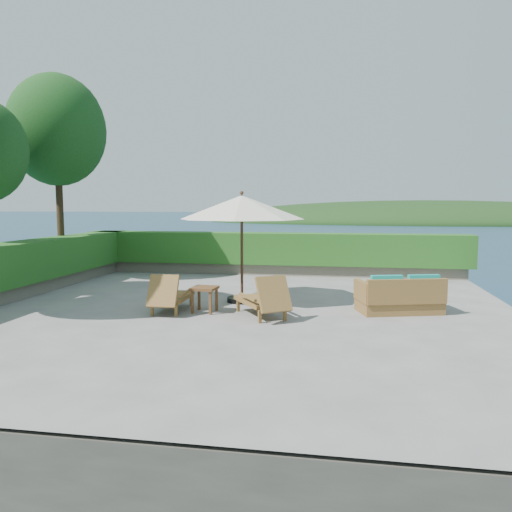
% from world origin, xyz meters
% --- Properties ---
extents(ground, '(12.00, 12.00, 0.00)m').
position_xyz_m(ground, '(0.00, 0.00, 0.00)').
color(ground, gray).
rests_on(ground, ground).
extents(foundation, '(12.00, 12.00, 3.00)m').
position_xyz_m(foundation, '(0.00, 0.00, -1.55)').
color(foundation, '#565044').
rests_on(foundation, ocean).
extents(ocean, '(600.00, 600.00, 0.00)m').
position_xyz_m(ocean, '(0.00, 0.00, -3.00)').
color(ocean, '#182E4A').
rests_on(ocean, ground).
extents(offshore_island, '(126.00, 57.60, 12.60)m').
position_xyz_m(offshore_island, '(25.00, 140.00, -3.00)').
color(offshore_island, black).
rests_on(offshore_island, ocean).
extents(planter_wall_far, '(12.00, 0.60, 0.36)m').
position_xyz_m(planter_wall_far, '(0.00, 5.60, 0.18)').
color(planter_wall_far, gray).
rests_on(planter_wall_far, ground).
extents(planter_wall_left, '(0.60, 12.00, 0.36)m').
position_xyz_m(planter_wall_left, '(-5.60, 0.00, 0.18)').
color(planter_wall_left, gray).
rests_on(planter_wall_left, ground).
extents(hedge_far, '(12.40, 0.90, 1.00)m').
position_xyz_m(hedge_far, '(0.00, 5.60, 0.85)').
color(hedge_far, '#234F16').
rests_on(hedge_far, planter_wall_far).
extents(hedge_left, '(0.90, 12.40, 1.00)m').
position_xyz_m(hedge_left, '(-5.60, 0.00, 0.85)').
color(hedge_left, '#234F16').
rests_on(hedge_left, planter_wall_left).
extents(tree_far, '(2.80, 2.80, 6.03)m').
position_xyz_m(tree_far, '(-6.00, 3.20, 4.40)').
color(tree_far, '#3B2916').
rests_on(tree_far, ground).
extents(patio_umbrella, '(3.13, 3.13, 2.58)m').
position_xyz_m(patio_umbrella, '(-0.06, 0.92, 2.18)').
color(patio_umbrella, black).
rests_on(patio_umbrella, ground).
extents(lounge_left, '(0.70, 1.49, 0.85)m').
position_xyz_m(lounge_left, '(-1.34, -0.42, 0.36)').
color(lounge_left, olive).
rests_on(lounge_left, ground).
extents(lounge_right, '(1.38, 1.65, 0.90)m').
position_xyz_m(lounge_right, '(0.69, -0.58, 0.38)').
color(lounge_right, olive).
rests_on(lounge_right, ground).
extents(side_table, '(0.55, 0.55, 0.54)m').
position_xyz_m(side_table, '(-0.61, -0.32, 0.45)').
color(side_table, brown).
rests_on(side_table, ground).
extents(wicker_loveseat, '(1.89, 1.32, 0.84)m').
position_xyz_m(wicker_loveseat, '(3.46, 0.32, 0.33)').
color(wicker_loveseat, olive).
rests_on(wicker_loveseat, ground).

